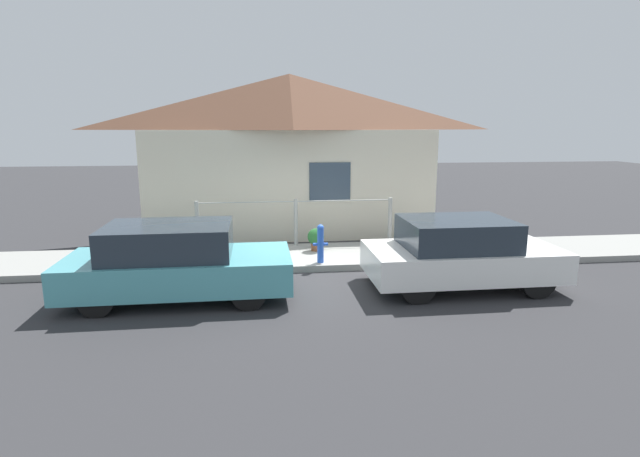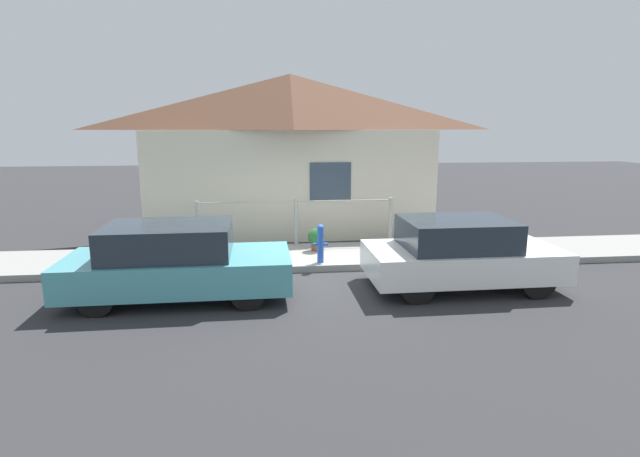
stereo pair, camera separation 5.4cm
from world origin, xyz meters
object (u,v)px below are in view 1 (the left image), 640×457
at_px(car_left, 176,262).
at_px(car_right, 460,253).
at_px(fire_hydrant, 320,243).
at_px(potted_plant_near_hydrant, 316,238).

bearing_deg(car_left, car_right, -0.52).
xyz_separation_m(car_left, fire_hydrant, (2.81, 1.57, -0.09)).
relative_size(car_left, fire_hydrant, 4.73).
height_order(car_right, potted_plant_near_hydrant, car_right).
relative_size(car_right, fire_hydrant, 4.32).
height_order(fire_hydrant, potted_plant_near_hydrant, fire_hydrant).
bearing_deg(car_left, fire_hydrant, 28.58).
height_order(car_right, fire_hydrant, car_right).
xyz_separation_m(car_left, car_right, (5.34, 0.00, 0.00)).
bearing_deg(car_right, fire_hydrant, 147.85).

